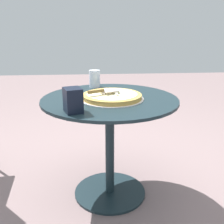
{
  "coord_description": "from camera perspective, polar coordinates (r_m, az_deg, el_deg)",
  "views": [
    {
      "loc": [
        -0.12,
        -1.68,
        1.17
      ],
      "look_at": [
        0.01,
        -0.02,
        0.63
      ],
      "focal_mm": 43.08,
      "sensor_mm": 36.0,
      "label": 1
    }
  ],
  "objects": [
    {
      "name": "pizza_server",
      "position": [
        1.69,
        -1.92,
        4.51
      ],
      "size": [
        0.21,
        0.14,
        0.02
      ],
      "color": "silver",
      "rests_on": "pizza_on_tray"
    },
    {
      "name": "pizza_on_tray",
      "position": [
        1.72,
        0.0,
        3.33
      ],
      "size": [
        0.41,
        0.41,
        0.05
      ],
      "color": "silver",
      "rests_on": "patio_table"
    },
    {
      "name": "ground_plane",
      "position": [
        2.05,
        -0.44,
        -16.72
      ],
      "size": [
        10.0,
        10.0,
        0.0
      ],
      "primitive_type": "plane",
      "color": "slate"
    },
    {
      "name": "patio_table",
      "position": [
        1.81,
        -0.48,
        -3.24
      ],
      "size": [
        0.89,
        0.89,
        0.72
      ],
      "color": "#17272D",
      "rests_on": "ground"
    },
    {
      "name": "drinking_cup",
      "position": [
        2.06,
        -3.71,
        7.07
      ],
      "size": [
        0.08,
        0.08,
        0.13
      ],
      "primitive_type": "cylinder",
      "color": "silver",
      "rests_on": "patio_table"
    },
    {
      "name": "napkin_dispenser",
      "position": [
        1.46,
        -8.29,
        2.48
      ],
      "size": [
        0.12,
        0.13,
        0.13
      ],
      "primitive_type": "cube",
      "rotation": [
        0.0,
        0.0,
        5.03
      ],
      "color": "black",
      "rests_on": "patio_table"
    }
  ]
}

